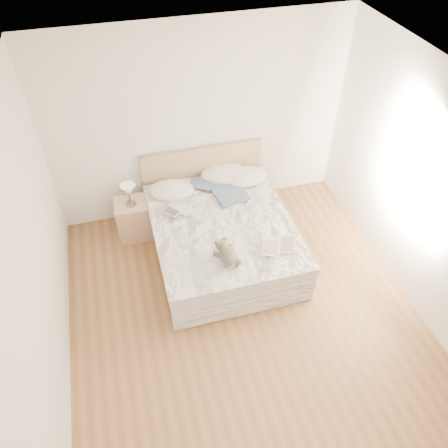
% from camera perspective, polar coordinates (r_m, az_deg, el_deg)
% --- Properties ---
extents(floor, '(4.00, 4.50, 0.00)m').
position_cam_1_polar(floor, '(5.21, 3.10, -12.71)').
color(floor, brown).
rests_on(floor, ground).
extents(ceiling, '(4.00, 4.50, 0.00)m').
position_cam_1_polar(ceiling, '(3.34, 4.87, 14.29)').
color(ceiling, white).
rests_on(ceiling, ground).
extents(wall_back, '(4.00, 0.02, 2.70)m').
position_cam_1_polar(wall_back, '(5.89, -3.20, 12.99)').
color(wall_back, white).
rests_on(wall_back, ground).
extents(wall_left, '(0.02, 4.50, 2.70)m').
position_cam_1_polar(wall_left, '(4.14, -23.74, -7.25)').
color(wall_left, white).
rests_on(wall_left, ground).
extents(wall_right, '(0.02, 4.50, 2.70)m').
position_cam_1_polar(wall_right, '(5.04, 25.92, 2.28)').
color(wall_right, white).
rests_on(wall_right, ground).
extents(window, '(0.02, 1.30, 1.10)m').
position_cam_1_polar(window, '(5.15, 24.32, 5.23)').
color(window, white).
rests_on(window, wall_right).
extents(bed, '(1.72, 2.14, 1.00)m').
position_cam_1_polar(bed, '(5.70, -0.41, -1.37)').
color(bed, tan).
rests_on(bed, floor).
extents(nightstand, '(0.46, 0.41, 0.56)m').
position_cam_1_polar(nightstand, '(6.08, -11.70, 0.66)').
color(nightstand, tan).
rests_on(nightstand, floor).
extents(table_lamp, '(0.23, 0.23, 0.31)m').
position_cam_1_polar(table_lamp, '(5.75, -12.36, 4.26)').
color(table_lamp, '#4A443F').
rests_on(table_lamp, nightstand).
extents(pillow_left, '(0.69, 0.55, 0.18)m').
position_cam_1_polar(pillow_left, '(5.90, -6.90, 4.42)').
color(pillow_left, white).
rests_on(pillow_left, bed).
extents(pillow_middle, '(0.74, 0.58, 0.20)m').
position_cam_1_polar(pillow_middle, '(6.15, 0.09, 6.61)').
color(pillow_middle, white).
rests_on(pillow_middle, bed).
extents(pillow_right, '(0.62, 0.44, 0.19)m').
position_cam_1_polar(pillow_right, '(6.10, 2.72, 6.22)').
color(pillow_right, white).
rests_on(pillow_right, bed).
extents(blouse, '(0.75, 0.79, 0.03)m').
position_cam_1_polar(blouse, '(5.88, 0.51, 4.53)').
color(blouse, '#34485F').
rests_on(blouse, bed).
extents(photo_book, '(0.39, 0.37, 0.02)m').
position_cam_1_polar(photo_book, '(5.58, -6.03, 1.69)').
color(photo_book, silver).
rests_on(photo_book, bed).
extents(childrens_book, '(0.49, 0.42, 0.03)m').
position_cam_1_polar(childrens_book, '(5.14, 7.21, -2.91)').
color(childrens_book, '#FDF4CA').
rests_on(childrens_book, bed).
extents(teddy_bear, '(0.33, 0.39, 0.18)m').
position_cam_1_polar(teddy_bear, '(4.94, 0.54, -4.53)').
color(teddy_bear, '#5F5649').
rests_on(teddy_bear, bed).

